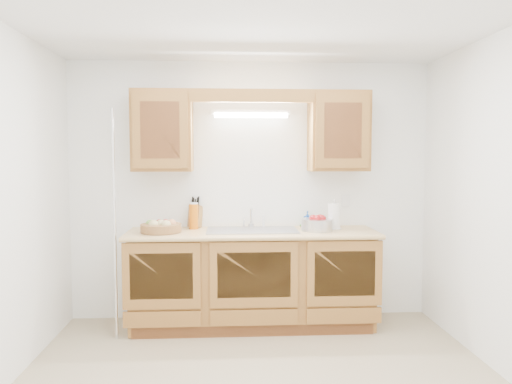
{
  "coord_description": "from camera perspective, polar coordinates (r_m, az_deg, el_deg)",
  "views": [
    {
      "loc": [
        -0.24,
        -3.38,
        1.6
      ],
      "look_at": [
        0.01,
        0.85,
        1.29
      ],
      "focal_mm": 35.0,
      "sensor_mm": 36.0,
      "label": 1
    }
  ],
  "objects": [
    {
      "name": "upper_cabinet_left",
      "position": [
        4.76,
        -10.63,
        6.87
      ],
      "size": [
        0.55,
        0.33,
        0.75
      ],
      "primitive_type": "cube",
      "color": "#9D6B2E",
      "rests_on": "room"
    },
    {
      "name": "valance",
      "position": [
        4.61,
        -0.44,
        10.95
      ],
      "size": [
        2.2,
        0.05,
        0.12
      ],
      "primitive_type": "cube",
      "color": "#9D6B2E",
      "rests_on": "room"
    },
    {
      "name": "countertop",
      "position": [
        4.63,
        -0.43,
        -4.72
      ],
      "size": [
        2.3,
        0.63,
        0.04
      ],
      "primitive_type": "cube",
      "color": "tan",
      "rests_on": "base_cabinets"
    },
    {
      "name": "paper_towel",
      "position": [
        4.76,
        8.94,
        -2.82
      ],
      "size": [
        0.15,
        0.15,
        0.29
      ],
      "rotation": [
        0.0,
        0.0,
        -0.36
      ],
      "color": "silver",
      "rests_on": "countertop"
    },
    {
      "name": "upper_cabinet_right",
      "position": [
        4.84,
        9.4,
        6.84
      ],
      "size": [
        0.55,
        0.33,
        0.75
      ],
      "primitive_type": "cube",
      "color": "#9D6B2E",
      "rests_on": "room"
    },
    {
      "name": "fruit_basket",
      "position": [
        4.62,
        -10.8,
        -3.92
      ],
      "size": [
        0.47,
        0.47,
        0.12
      ],
      "rotation": [
        0.0,
        0.0,
        0.32
      ],
      "color": "olive",
      "rests_on": "countertop"
    },
    {
      "name": "knife_block",
      "position": [
        4.87,
        -6.95,
        -2.74
      ],
      "size": [
        0.15,
        0.2,
        0.31
      ],
      "rotation": [
        0.0,
        0.0,
        -0.25
      ],
      "color": "#9D6B2E",
      "rests_on": "countertop"
    },
    {
      "name": "soap_bottle",
      "position": [
        4.83,
        5.9,
        -3.15
      ],
      "size": [
        0.09,
        0.09,
        0.16
      ],
      "primitive_type": "imported",
      "rotation": [
        0.0,
        0.0,
        -0.21
      ],
      "color": "#2256AA",
      "rests_on": "countertop"
    },
    {
      "name": "fluorescent_fixture",
      "position": [
        4.82,
        -0.58,
        8.95
      ],
      "size": [
        0.76,
        0.08,
        0.08
      ],
      "color": "white",
      "rests_on": "room"
    },
    {
      "name": "room",
      "position": [
        3.41,
        0.6,
        -1.66
      ],
      "size": [
        3.52,
        3.5,
        2.5
      ],
      "color": "tan",
      "rests_on": "ground"
    },
    {
      "name": "wire_shelf_pole",
      "position": [
        4.46,
        -15.86,
        -3.66
      ],
      "size": [
        0.03,
        0.03,
        2.0
      ],
      "primitive_type": "cylinder",
      "color": "silver",
      "rests_on": "ground"
    },
    {
      "name": "orange_canister",
      "position": [
        4.77,
        -7.13,
        -2.72
      ],
      "size": [
        0.08,
        0.08,
        0.25
      ],
      "rotation": [
        0.0,
        0.0,
        -0.01
      ],
      "color": "orange",
      "rests_on": "countertop"
    },
    {
      "name": "sink",
      "position": [
        4.66,
        -0.44,
        -5.31
      ],
      "size": [
        0.84,
        0.46,
        0.36
      ],
      "color": "#9E9EA3",
      "rests_on": "countertop"
    },
    {
      "name": "outlet_plate",
      "position": [
        5.04,
        10.25,
        -0.96
      ],
      "size": [
        0.08,
        0.01,
        0.12
      ],
      "primitive_type": "cube",
      "color": "white",
      "rests_on": "room"
    },
    {
      "name": "sponge",
      "position": [
        4.93,
        5.71,
        -3.86
      ],
      "size": [
        0.12,
        0.1,
        0.02
      ],
      "rotation": [
        0.0,
        0.0,
        -0.4
      ],
      "color": "#CC333F",
      "rests_on": "countertop"
    },
    {
      "name": "apple_bowl",
      "position": [
        4.66,
        6.98,
        -3.63
      ],
      "size": [
        0.37,
        0.37,
        0.15
      ],
      "rotation": [
        0.0,
        0.0,
        -0.35
      ],
      "color": "silver",
      "rests_on": "countertop"
    },
    {
      "name": "base_cabinets",
      "position": [
        4.73,
        -0.43,
        -9.96
      ],
      "size": [
        2.2,
        0.6,
        0.86
      ],
      "primitive_type": "cube",
      "color": "#9D6B2E",
      "rests_on": "ground"
    }
  ]
}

